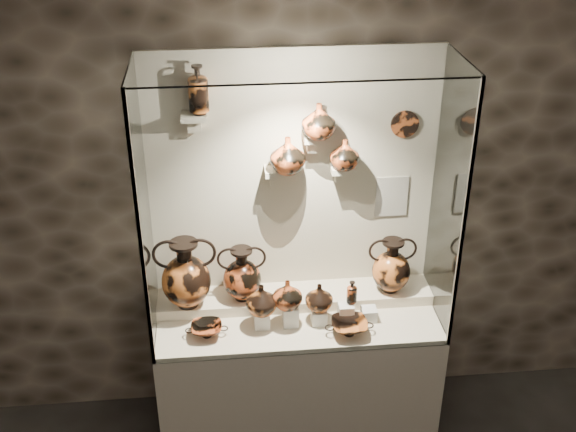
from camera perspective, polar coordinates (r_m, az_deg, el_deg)
The scene contains 35 objects.
wall_back at distance 4.25m, azimuth 0.38°, elevation 2.85°, with size 5.00×0.02×3.20m, color #2D251C.
plinth at distance 4.65m, azimuth 0.75°, elevation -12.34°, with size 1.70×0.60×0.80m, color #C3B59D.
front_tier at distance 4.39m, azimuth 0.79°, elevation -8.25°, with size 1.68×0.58×0.03m, color beige.
rear_tier at distance 4.51m, azimuth 0.54°, elevation -6.57°, with size 1.70×0.25×0.10m, color beige.
back_panel at distance 4.25m, azimuth 0.38°, elevation 2.82°, with size 1.70×0.03×1.60m, color #C3B59D.
glass_front at distance 3.71m, azimuth 1.38°, elevation -1.28°, with size 1.70×0.01×1.60m, color white.
glass_left at distance 3.97m, azimuth -11.36°, elevation 0.26°, with size 0.01×0.60×1.60m, color white.
glass_right at distance 4.14m, azimuth 12.58°, elevation 1.37°, with size 0.01×0.60×1.60m, color white.
glass_top at distance 3.66m, azimuth 0.95°, elevation 11.91°, with size 1.70×0.60×0.01m, color white.
frame_post_left at distance 3.72m, azimuth -11.60°, elevation -1.86°, with size 0.02×0.02×1.60m, color gray.
frame_post_right at distance 3.90m, azimuth 13.72°, elevation -0.59°, with size 0.02×0.02×1.60m, color gray.
pedestal_a at distance 4.30m, azimuth -2.08°, elevation -8.13°, with size 0.09×0.09×0.10m, color silver.
pedestal_b at distance 4.30m, azimuth 0.20°, elevation -7.84°, with size 0.09×0.09×0.13m, color silver.
pedestal_c at distance 4.33m, azimuth 2.46°, elevation -7.91°, with size 0.09×0.09×0.09m, color silver.
pedestal_d at distance 4.34m, azimuth 4.58°, elevation -7.61°, with size 0.09×0.09×0.12m, color silver.
pedestal_e at distance 4.38m, azimuth 6.39°, elevation -7.69°, with size 0.09×0.09×0.08m, color silver.
bracket_ul at distance 3.98m, azimuth -7.45°, elevation 7.81°, with size 0.14×0.12×0.04m, color #C3B59D.
bracket_ca at distance 4.13m, azimuth -0.89°, elevation 3.55°, with size 0.14×0.12×0.04m, color #C3B59D.
bracket_cb at distance 4.07m, azimuth 1.92°, elevation 6.22°, with size 0.10×0.12×0.04m, color #C3B59D.
bracket_cc at distance 4.17m, azimuth 4.33°, elevation 3.76°, with size 0.14×0.12×0.04m, color #C3B59D.
amphora_left at distance 4.30m, azimuth -8.08°, elevation -4.53°, with size 0.35×0.35×0.44m, color #C15F25, non-canonical shape.
amphora_mid at distance 4.35m, azimuth -3.65°, elevation -4.57°, with size 0.28×0.28×0.35m, color #B4491F, non-canonical shape.
amphora_right at distance 4.45m, azimuth 8.17°, elevation -3.88°, with size 0.28×0.28×0.35m, color #C15F25, non-canonical shape.
jug_a at distance 4.20m, azimuth -2.12°, elevation -6.60°, with size 0.18×0.18×0.19m, color #C15F25.
jug_b at distance 4.20m, azimuth -0.04°, elevation -6.20°, with size 0.17×0.17×0.18m, color #B4491F.
jug_c at distance 4.26m, azimuth 2.47°, elevation -6.40°, with size 0.16×0.16×0.17m, color #C15F25.
lekythos_small at distance 4.27m, azimuth 5.07°, elevation -5.91°, with size 0.07×0.07×0.17m, color #B4491F, non-canonical shape.
kylix_left at distance 4.25m, azimuth -6.45°, elevation -8.87°, with size 0.23×0.20×0.09m, color #B4491F, non-canonical shape.
kylix_right at distance 4.25m, azimuth 4.86°, elevation -8.67°, with size 0.27×0.23×0.11m, color #C15F25, non-canonical shape.
lekythos_tall at distance 3.92m, azimuth -7.12°, elevation 10.07°, with size 0.12×0.12×0.30m, color #C15F25, non-canonical shape.
ovoid_vase_a at distance 4.04m, azimuth -0.02°, elevation 4.86°, with size 0.20×0.20×0.21m, color #B4491F.
ovoid_vase_b at distance 3.99m, azimuth 2.44°, elevation 7.54°, with size 0.19×0.19×0.20m, color #B4491F.
ovoid_vase_c at distance 4.10m, azimuth 4.50°, elevation 4.90°, with size 0.17×0.17×0.18m, color #B4491F.
wall_plate at distance 4.20m, azimuth 9.21°, elevation 7.19°, with size 0.16×0.16×0.02m, color #B25023.
info_placard at distance 4.38m, azimuth 8.18°, elevation 1.55°, with size 0.20×0.01×0.26m, color beige.
Camera 1 is at (-0.41, -1.30, 3.45)m, focal length 45.00 mm.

